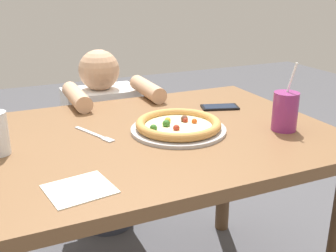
{
  "coord_description": "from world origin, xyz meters",
  "views": [
    {
      "loc": [
        -0.5,
        -1.24,
        1.25
      ],
      "look_at": [
        0.04,
        -0.04,
        0.78
      ],
      "focal_mm": 44.08,
      "sensor_mm": 36.0,
      "label": 1
    }
  ],
  "objects_px": {
    "pizza_near": "(178,126)",
    "cell_phone": "(220,107)",
    "diner_seated": "(103,148)",
    "drink_cup_colored": "(285,111)",
    "fork": "(96,135)"
  },
  "relations": [
    {
      "from": "cell_phone",
      "to": "diner_seated",
      "type": "distance_m",
      "value": 0.7
    },
    {
      "from": "drink_cup_colored",
      "to": "cell_phone",
      "type": "relative_size",
      "value": 1.44
    },
    {
      "from": "pizza_near",
      "to": "diner_seated",
      "type": "relative_size",
      "value": 0.35
    },
    {
      "from": "pizza_near",
      "to": "drink_cup_colored",
      "type": "bearing_deg",
      "value": -21.78
    },
    {
      "from": "pizza_near",
      "to": "fork",
      "type": "relative_size",
      "value": 1.71
    },
    {
      "from": "pizza_near",
      "to": "drink_cup_colored",
      "type": "height_order",
      "value": "drink_cup_colored"
    },
    {
      "from": "pizza_near",
      "to": "cell_phone",
      "type": "xyz_separation_m",
      "value": [
        0.28,
        0.18,
        -0.02
      ]
    },
    {
      "from": "pizza_near",
      "to": "drink_cup_colored",
      "type": "xyz_separation_m",
      "value": [
        0.35,
        -0.14,
        0.05
      ]
    },
    {
      "from": "pizza_near",
      "to": "diner_seated",
      "type": "bearing_deg",
      "value": 97.38
    },
    {
      "from": "fork",
      "to": "cell_phone",
      "type": "bearing_deg",
      "value": 10.07
    },
    {
      "from": "fork",
      "to": "diner_seated",
      "type": "bearing_deg",
      "value": 73.17
    },
    {
      "from": "drink_cup_colored",
      "to": "diner_seated",
      "type": "distance_m",
      "value": 1.01
    },
    {
      "from": "pizza_near",
      "to": "diner_seated",
      "type": "xyz_separation_m",
      "value": [
        -0.09,
        0.69,
        -0.33
      ]
    },
    {
      "from": "diner_seated",
      "to": "drink_cup_colored",
      "type": "bearing_deg",
      "value": -62.29
    },
    {
      "from": "drink_cup_colored",
      "to": "fork",
      "type": "height_order",
      "value": "drink_cup_colored"
    }
  ]
}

